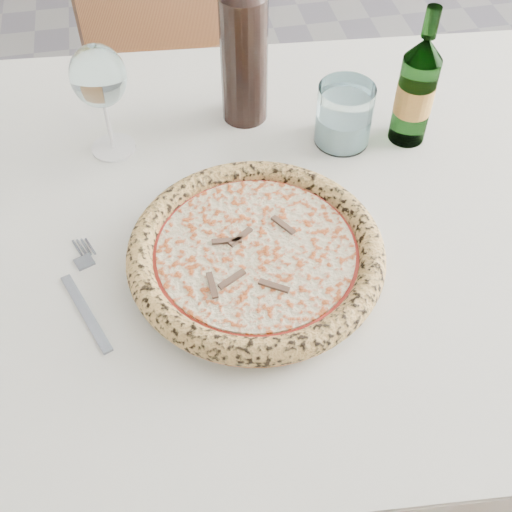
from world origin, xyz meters
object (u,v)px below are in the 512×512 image
object	(u,v)px
beer_bottle	(416,90)
wine_glass	(99,79)
pizza	(256,253)
chair_far	(185,53)
plate	(256,261)
tumbler	(344,118)
dining_table	(244,251)
wine_bottle	(244,47)

from	to	relation	value
beer_bottle	wine_glass	bearing A→B (deg)	172.43
pizza	chair_far	bearing A→B (deg)	90.53
chair_far	wine_glass	world-z (taller)	wine_glass
beer_bottle	plate	bearing A→B (deg)	-143.12
wine_glass	beer_bottle	size ratio (longest dim) A/B	0.81
pizza	wine_glass	bearing A→B (deg)	122.17
pizza	wine_glass	size ratio (longest dim) A/B	1.88
chair_far	tumbler	world-z (taller)	chair_far
dining_table	wine_glass	world-z (taller)	wine_glass
pizza	wine_glass	world-z (taller)	wine_glass
tumbler	wine_bottle	xyz separation A→B (m)	(-0.14, 0.09, 0.09)
chair_far	plate	distance (m)	0.91
chair_far	plate	bearing A→B (deg)	-89.47
dining_table	wine_glass	size ratio (longest dim) A/B	8.53
dining_table	beer_bottle	xyz separation A→B (m)	(0.29, 0.12, 0.18)
beer_bottle	wine_bottle	bearing A→B (deg)	156.73
dining_table	tumbler	xyz separation A→B (m)	(0.19, 0.13, 0.13)
dining_table	tumbler	distance (m)	0.26
pizza	tumbler	size ratio (longest dim) A/B	3.45
tumbler	wine_bottle	size ratio (longest dim) A/B	0.33
wine_bottle	chair_far	bearing A→B (deg)	95.43
chair_far	wine_glass	xyz separation A→B (m)	(-0.17, -0.60, 0.35)
dining_table	plate	world-z (taller)	plate
dining_table	wine_glass	distance (m)	0.33
pizza	wine_bottle	xyz separation A→B (m)	(0.04, 0.32, 0.10)
tumbler	chair_far	bearing A→B (deg)	106.62
dining_table	plate	xyz separation A→B (m)	(-0.00, -0.10, 0.09)
dining_table	wine_bottle	distance (m)	0.31
chair_far	beer_bottle	xyz separation A→B (m)	(0.30, -0.66, 0.31)
tumbler	beer_bottle	world-z (taller)	beer_bottle
wine_bottle	tumbler	bearing A→B (deg)	-33.33
chair_far	pizza	xyz separation A→B (m)	(0.01, -0.88, 0.25)
beer_bottle	wine_bottle	world-z (taller)	wine_bottle
dining_table	wine_glass	xyz separation A→B (m)	(-0.18, 0.18, 0.22)
chair_far	plate	xyz separation A→B (m)	(0.01, -0.88, 0.23)
wine_glass	dining_table	bearing A→B (deg)	-45.58
chair_far	beer_bottle	bearing A→B (deg)	-65.72
wine_glass	tumbler	distance (m)	0.37
tumbler	beer_bottle	bearing A→B (deg)	-7.09
dining_table	plate	size ratio (longest dim) A/B	4.95
chair_far	pizza	size ratio (longest dim) A/B	2.73
beer_bottle	wine_bottle	xyz separation A→B (m)	(-0.25, 0.11, 0.04)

